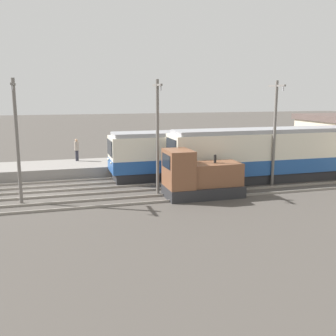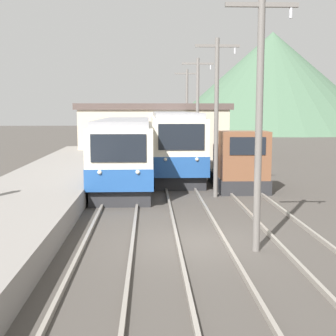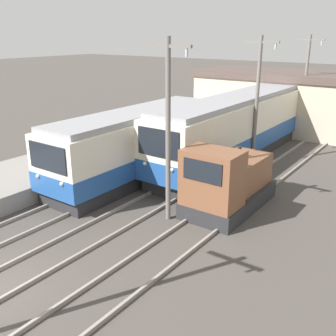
{
  "view_description": "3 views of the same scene",
  "coord_description": "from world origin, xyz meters",
  "px_view_note": "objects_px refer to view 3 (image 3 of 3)",
  "views": [
    {
      "loc": [
        25.54,
        1.17,
        6.34
      ],
      "look_at": [
        1.29,
        8.17,
        1.55
      ],
      "focal_mm": 42.0,
      "sensor_mm": 36.0,
      "label": 1
    },
    {
      "loc": [
        -1.37,
        -13.89,
        4.07
      ],
      "look_at": [
        -0.49,
        7.59,
        1.34
      ],
      "focal_mm": 50.0,
      "sensor_mm": 36.0,
      "label": 2
    },
    {
      "loc": [
        10.31,
        -4.59,
        7.31
      ],
      "look_at": [
        0.78,
        8.64,
        1.68
      ],
      "focal_mm": 42.0,
      "sensor_mm": 36.0,
      "label": 3
    }
  ],
  "objects_px": {
    "commuter_train_left": "(137,147)",
    "catenary_mast_distant": "(305,83)",
    "shunting_locomotive": "(227,183)",
    "catenary_mast_far": "(257,98)",
    "commuter_train_center": "(234,131)",
    "catenary_mast_mid": "(168,126)"
  },
  "relations": [
    {
      "from": "commuter_train_center",
      "to": "catenary_mast_distant",
      "type": "height_order",
      "value": "catenary_mast_distant"
    },
    {
      "from": "commuter_train_left",
      "to": "commuter_train_center",
      "type": "distance_m",
      "value": 6.31
    },
    {
      "from": "commuter_train_left",
      "to": "catenary_mast_mid",
      "type": "distance_m",
      "value": 5.8
    },
    {
      "from": "catenary_mast_mid",
      "to": "catenary_mast_far",
      "type": "xyz_separation_m",
      "value": [
        0.0,
        8.3,
        0.0
      ]
    },
    {
      "from": "catenary_mast_mid",
      "to": "catenary_mast_distant",
      "type": "relative_size",
      "value": 1.0
    },
    {
      "from": "commuter_train_center",
      "to": "catenary_mast_mid",
      "type": "distance_m",
      "value": 9.19
    },
    {
      "from": "commuter_train_left",
      "to": "catenary_mast_distant",
      "type": "relative_size",
      "value": 1.57
    },
    {
      "from": "commuter_train_center",
      "to": "catenary_mast_far",
      "type": "xyz_separation_m",
      "value": [
        1.51,
        -0.51,
        2.14
      ]
    },
    {
      "from": "commuter_train_center",
      "to": "shunting_locomotive",
      "type": "relative_size",
      "value": 3.13
    },
    {
      "from": "commuter_train_center",
      "to": "shunting_locomotive",
      "type": "bearing_deg",
      "value": -65.38
    },
    {
      "from": "commuter_train_left",
      "to": "catenary_mast_distant",
      "type": "bearing_deg",
      "value": 72.23
    },
    {
      "from": "commuter_train_center",
      "to": "shunting_locomotive",
      "type": "height_order",
      "value": "commuter_train_center"
    },
    {
      "from": "catenary_mast_mid",
      "to": "catenary_mast_distant",
      "type": "bearing_deg",
      "value": 90.0
    },
    {
      "from": "commuter_train_left",
      "to": "commuter_train_center",
      "type": "height_order",
      "value": "commuter_train_center"
    },
    {
      "from": "shunting_locomotive",
      "to": "catenary_mast_far",
      "type": "bearing_deg",
      "value": 103.89
    },
    {
      "from": "commuter_train_left",
      "to": "catenary_mast_distant",
      "type": "distance_m",
      "value": 14.29
    },
    {
      "from": "shunting_locomotive",
      "to": "catenary_mast_distant",
      "type": "distance_m",
      "value": 14.66
    },
    {
      "from": "catenary_mast_mid",
      "to": "catenary_mast_far",
      "type": "height_order",
      "value": "same"
    },
    {
      "from": "commuter_train_left",
      "to": "commuter_train_center",
      "type": "xyz_separation_m",
      "value": [
        2.8,
        5.65,
        0.13
      ]
    },
    {
      "from": "commuter_train_center",
      "to": "catenary_mast_far",
      "type": "relative_size",
      "value": 2.09
    },
    {
      "from": "commuter_train_center",
      "to": "catenary_mast_distant",
      "type": "distance_m",
      "value": 8.22
    },
    {
      "from": "commuter_train_center",
      "to": "catenary_mast_far",
      "type": "height_order",
      "value": "catenary_mast_far"
    }
  ]
}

